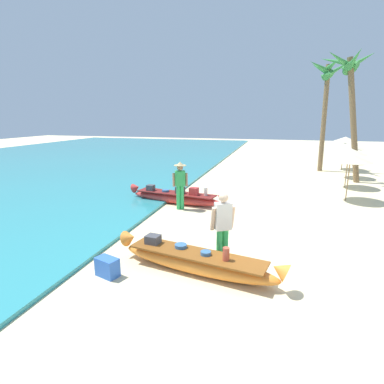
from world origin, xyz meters
name	(u,v)px	position (x,y,z in m)	size (l,w,h in m)	color
ground_plane	(264,258)	(0.00, 0.00, 0.00)	(80.00, 80.00, 0.00)	beige
sea	(7,171)	(-15.95, 8.00, 0.05)	(24.00, 56.00, 0.10)	teal
boat_orange_foreground	(196,261)	(-1.42, -1.07, 0.26)	(3.98, 1.33, 0.73)	orange
boat_red_midground	(176,197)	(-3.59, 4.05, 0.26)	(4.11, 1.21, 0.73)	red
person_vendor_hatted	(180,182)	(-3.18, 3.34, 1.02)	(0.58, 0.44, 1.76)	green
person_tourist_customer	(223,225)	(-0.92, -0.55, 0.97)	(0.58, 0.45, 1.71)	green
parasol_row_0	(351,158)	(2.94, 6.30, 1.75)	(1.60, 1.60, 1.91)	#8E6B47
parasol_row_1	(349,151)	(3.37, 8.90, 1.75)	(1.60, 1.60, 1.91)	#8E6B47
parasol_row_2	(349,146)	(3.88, 11.52, 1.75)	(1.60, 1.60, 1.91)	#8E6B47
parasol_row_3	(344,142)	(4.16, 14.50, 1.75)	(1.60, 1.60, 1.91)	#8E6B47
parasol_row_4	(346,139)	(4.76, 17.48, 1.75)	(1.60, 1.60, 1.91)	#8E6B47
palm_tree_tall_inland	(327,84)	(2.69, 13.57, 5.17)	(2.58, 2.83, 6.61)	brown
palm_tree_leaning_seaward	(349,80)	(3.29, 10.34, 5.06)	(2.52, 2.73, 6.44)	brown
cooler_box	(107,267)	(-3.19, -1.76, 0.21)	(0.49, 0.29, 0.41)	blue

